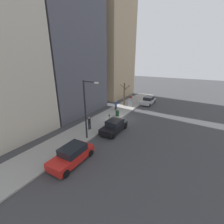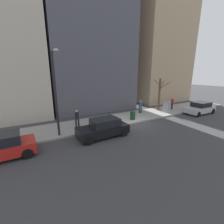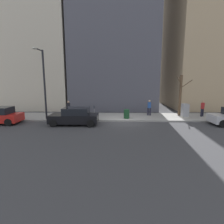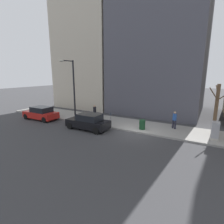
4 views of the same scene
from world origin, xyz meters
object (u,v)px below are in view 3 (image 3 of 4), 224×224
object	(u,v)px
bare_tree	(180,95)
office_tower_right	(38,14)
utility_box	(185,111)
trash_bin	(127,114)
office_tower_left	(209,25)
pedestrian_near_meter	(203,108)
office_block_center	(114,28)
pedestrian_midblock	(149,107)
pedestrian_far_corner	(69,108)
parked_car_black	(75,117)
parking_meter	(94,111)
streetlamp	(43,79)

from	to	relation	value
bare_tree	office_tower_right	world-z (taller)	office_tower_right
utility_box	trash_bin	bearing A→B (deg)	93.89
office_tower_left	office_tower_right	distance (m)	24.35
pedestrian_near_meter	office_block_center	distance (m)	16.74
pedestrian_near_meter	pedestrian_midblock	size ratio (longest dim) A/B	1.00
pedestrian_near_meter	pedestrian_far_corner	xyz separation A→B (m)	(-0.40, 13.96, 0.00)
bare_tree	pedestrian_midblock	bearing A→B (deg)	89.52
office_tower_right	pedestrian_midblock	bearing A→B (deg)	-117.41
parked_car_black	parking_meter	size ratio (longest dim) A/B	3.12
bare_tree	pedestrian_midblock	world-z (taller)	bare_tree
utility_box	office_tower_right	world-z (taller)	office_tower_right
parking_meter	utility_box	xyz separation A→B (m)	(0.85, -9.03, -0.13)
parking_meter	office_block_center	xyz separation A→B (m)	(10.78, -1.75, 10.52)
bare_tree	streetlamp	bearing A→B (deg)	99.54
parked_car_black	office_tower_right	distance (m)	18.40
streetlamp	office_block_center	distance (m)	14.75
office_tower_left	office_tower_right	size ratio (longest dim) A/B	0.89
pedestrian_near_meter	pedestrian_midblock	bearing A→B (deg)	-33.67
parking_meter	office_tower_left	bearing A→B (deg)	-56.07
pedestrian_near_meter	parked_car_black	bearing A→B (deg)	-13.59
parking_meter	pedestrian_midblock	size ratio (longest dim) A/B	0.81
utility_box	pedestrian_far_corner	xyz separation A→B (m)	(0.37, 11.86, 0.24)
trash_bin	office_block_center	world-z (taller)	office_block_center
parking_meter	streetlamp	world-z (taller)	streetlamp
parked_car_black	parking_meter	xyz separation A→B (m)	(1.66, -1.53, 0.24)
parking_meter	trash_bin	bearing A→B (deg)	-81.88
pedestrian_far_corner	bare_tree	bearing A→B (deg)	-165.59
office_tower_right	office_block_center	bearing A→B (deg)	-84.51
utility_box	streetlamp	world-z (taller)	streetlamp
parked_car_black	pedestrian_midblock	world-z (taller)	pedestrian_midblock
trash_bin	pedestrian_near_meter	xyz separation A→B (m)	(1.18, -7.98, 0.49)
streetlamp	bare_tree	distance (m)	13.95
pedestrian_near_meter	pedestrian_far_corner	world-z (taller)	same
pedestrian_far_corner	pedestrian_midblock	bearing A→B (deg)	-163.74
office_tower_right	bare_tree	bearing A→B (deg)	-113.08
bare_tree	office_tower_right	distance (m)	22.19
parking_meter	office_tower_left	world-z (taller)	office_tower_left
parked_car_black	bare_tree	bearing A→B (deg)	-70.45
pedestrian_far_corner	trash_bin	bearing A→B (deg)	-177.37
utility_box	pedestrian_far_corner	distance (m)	11.87
pedestrian_midblock	office_tower_right	size ratio (longest dim) A/B	0.06
utility_box	pedestrian_midblock	bearing A→B (deg)	68.58
parked_car_black	office_block_center	size ratio (longest dim) A/B	0.18
parking_meter	utility_box	size ratio (longest dim) A/B	0.94
parked_car_black	bare_tree	distance (m)	11.25
trash_bin	office_tower_left	world-z (taller)	office_tower_left
office_block_center	office_tower_right	bearing A→B (deg)	95.49
parking_meter	pedestrian_far_corner	world-z (taller)	pedestrian_far_corner
bare_tree	office_tower_left	world-z (taller)	office_tower_left
trash_bin	pedestrian_far_corner	size ratio (longest dim) A/B	0.54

